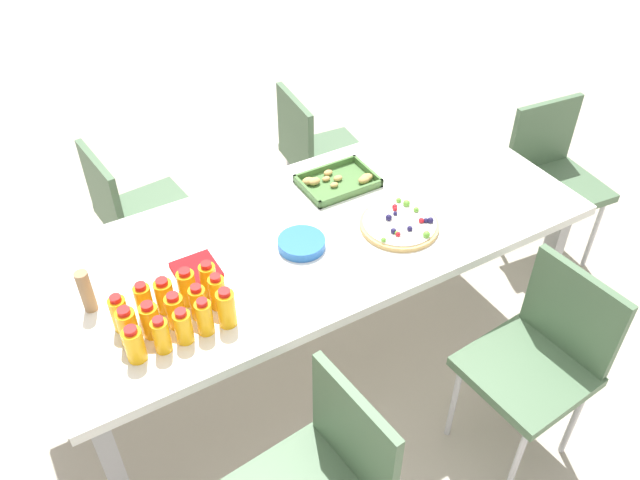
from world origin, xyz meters
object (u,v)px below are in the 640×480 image
juice_bottle_10 (120,314)px  juice_bottle_1 (161,335)px  napkin_stack (196,270)px  chair_near_right (542,354)px  cardboard_tube (86,291)px  juice_bottle_5 (128,327)px  juice_bottle_12 (165,296)px  party_table (316,243)px  juice_bottle_14 (208,280)px  juice_bottle_13 (187,287)px  plate_stack (302,243)px  chair_end (552,171)px  juice_bottle_0 (134,345)px  chair_far_right (316,151)px  chair_far_left (134,211)px  juice_bottle_2 (183,327)px  juice_bottle_3 (204,317)px  juice_bottle_8 (198,302)px  juice_bottle_6 (150,320)px  fruit_pizza (400,224)px  chair_near_left (322,480)px  juice_bottle_4 (226,308)px  snack_tray (338,182)px  juice_bottle_9 (217,292)px  juice_bottle_11 (144,302)px  juice_bottle_7 (175,311)px

juice_bottle_10 → juice_bottle_1: bearing=-61.2°
juice_bottle_10 → napkin_stack: bearing=23.4°
chair_near_right → cardboard_tube: cardboard_tube is taller
juice_bottle_5 → juice_bottle_12: bearing=29.0°
party_table → juice_bottle_1: bearing=-159.1°
juice_bottle_14 → napkin_stack: (0.00, 0.13, -0.06)m
juice_bottle_13 → plate_stack: size_ratio=0.81×
juice_bottle_10 → plate_stack: 0.69m
party_table → chair_near_right: 0.93m
chair_end → juice_bottle_0: 2.23m
party_table → juice_bottle_10: bearing=-171.4°
chair_far_right → juice_bottle_14: 1.39m
chair_far_left → juice_bottle_14: bearing=-4.8°
juice_bottle_10 → chair_end: bearing=5.0°
juice_bottle_2 → juice_bottle_3: 0.07m
juice_bottle_13 → cardboard_tube: (-0.29, 0.13, 0.01)m
chair_near_right → juice_bottle_8: size_ratio=6.16×
chair_far_left → napkin_stack: (0.01, -0.80, 0.27)m
juice_bottle_6 → juice_bottle_5: bearing=-179.9°
chair_end → juice_bottle_8: juice_bottle_8 is taller
party_table → fruit_pizza: fruit_pizza is taller
chair_end → juice_bottle_13: size_ratio=5.81×
juice_bottle_1 → juice_bottle_12: size_ratio=1.02×
chair_near_left → juice_bottle_0: size_ratio=6.18×
juice_bottle_6 → juice_bottle_4: bearing=-19.1°
juice_bottle_1 → snack_tray: (0.93, 0.48, -0.05)m
chair_near_left → juice_bottle_9: (-0.05, 0.59, 0.32)m
juice_bottle_0 → juice_bottle_12: size_ratio=1.00×
chair_near_left → juice_bottle_11: bearing=16.9°
juice_bottle_5 → snack_tray: size_ratio=0.49×
juice_bottle_5 → juice_bottle_13: juice_bottle_5 is taller
juice_bottle_9 → plate_stack: size_ratio=0.79×
juice_bottle_7 → juice_bottle_13: size_ratio=0.94×
chair_far_right → napkin_stack: (-0.96, -0.81, 0.27)m
juice_bottle_9 → chair_end: bearing=7.8°
juice_bottle_4 → juice_bottle_8: bearing=130.7°
juice_bottle_1 → fruit_pizza: (0.99, 0.12, -0.05)m
juice_bottle_3 → juice_bottle_14: 0.16m
chair_near_right → juice_bottle_10: 1.47m
chair_far_left → juice_bottle_1: 1.15m
chair_far_left → juice_bottle_8: (-0.06, -1.01, 0.32)m
juice_bottle_3 → juice_bottle_6: size_ratio=1.02×
plate_stack → juice_bottle_2: bearing=-158.9°
snack_tray → fruit_pizza: bearing=-80.8°
chair_end → juice_bottle_4: (-1.88, -0.34, 0.33)m
chair_near_right → juice_bottle_5: size_ratio=5.50×
chair_end → juice_bottle_1: juice_bottle_1 is taller
juice_bottle_2 → juice_bottle_3: size_ratio=0.94×
juice_bottle_7 → juice_bottle_9: (0.15, 0.01, 0.00)m
juice_bottle_3 → juice_bottle_4: (0.07, -0.00, 0.00)m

